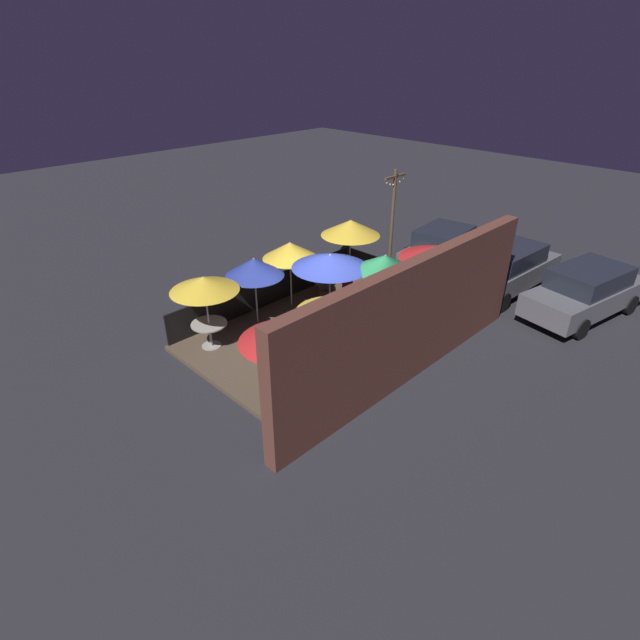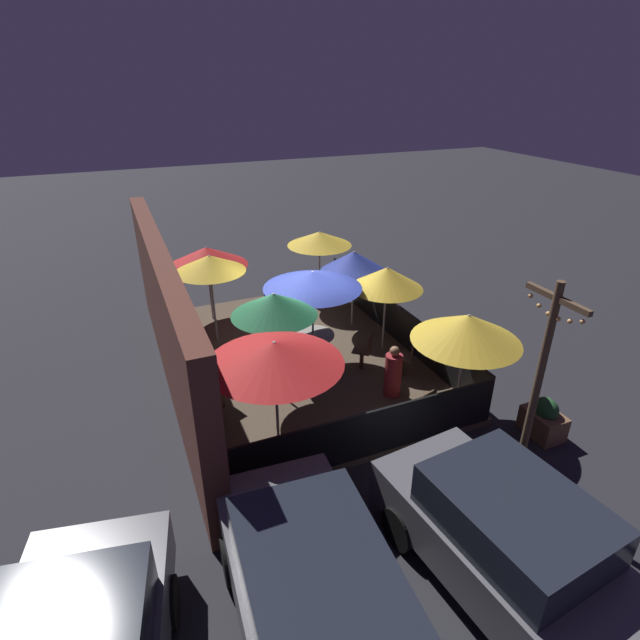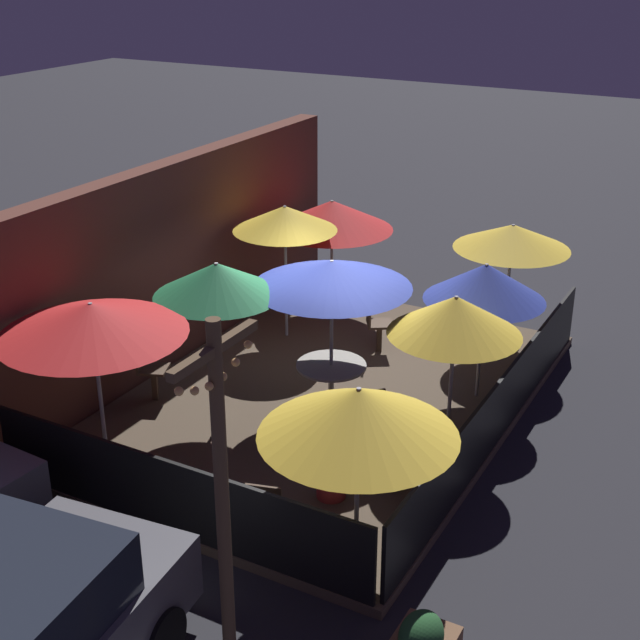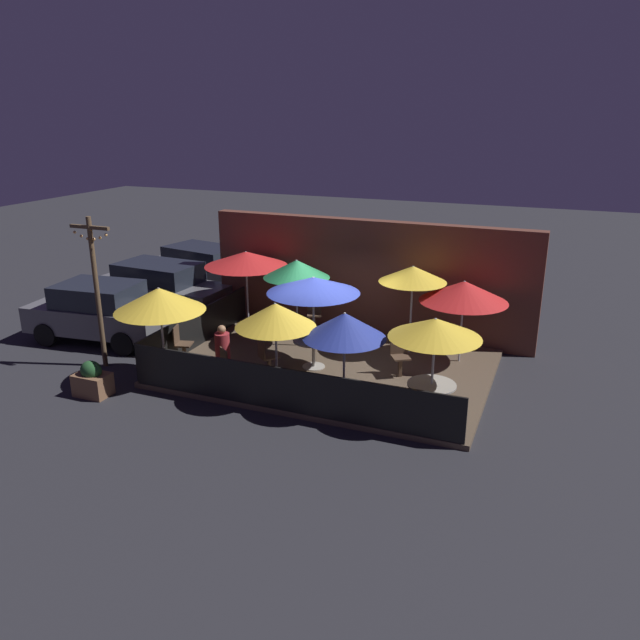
% 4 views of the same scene
% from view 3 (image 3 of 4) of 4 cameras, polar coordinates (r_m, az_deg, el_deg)
% --- Properties ---
extents(ground_plane, '(60.00, 60.00, 0.00)m').
position_cam_3_polar(ground_plane, '(13.28, 0.50, -5.26)').
color(ground_plane, '#26262B').
extents(patio_deck, '(7.60, 5.31, 0.12)m').
position_cam_3_polar(patio_deck, '(13.25, 0.51, -5.04)').
color(patio_deck, brown).
rests_on(patio_deck, ground_plane).
extents(building_wall, '(9.20, 0.36, 3.24)m').
position_cam_3_polar(building_wall, '(14.08, -9.89, 3.34)').
color(building_wall, brown).
rests_on(building_wall, ground_plane).
extents(fence_front, '(7.40, 0.05, 0.95)m').
position_cam_3_polar(fence_front, '(12.13, 11.50, -5.53)').
color(fence_front, black).
rests_on(fence_front, patio_deck).
extents(fence_side_left, '(0.05, 5.11, 0.95)m').
position_cam_3_polar(fence_side_left, '(10.29, -9.63, -11.08)').
color(fence_side_left, black).
rests_on(fence_side_left, patio_deck).
extents(patio_umbrella_0, '(2.20, 2.20, 2.26)m').
position_cam_3_polar(patio_umbrella_0, '(11.99, 0.76, 2.96)').
color(patio_umbrella_0, '#B2B2B7').
rests_on(patio_umbrella_0, patio_deck).
extents(patio_umbrella_1, '(1.84, 1.84, 2.11)m').
position_cam_3_polar(patio_umbrella_1, '(14.32, 12.21, 5.23)').
color(patio_umbrella_1, '#B2B2B7').
rests_on(patio_umbrella_1, patio_deck).
extents(patio_umbrella_2, '(1.72, 1.72, 2.32)m').
position_cam_3_polar(patio_umbrella_2, '(11.80, -6.61, 2.59)').
color(patio_umbrella_2, '#B2B2B7').
rests_on(patio_umbrella_2, patio_deck).
extents(patio_umbrella_3, '(2.05, 2.05, 2.17)m').
position_cam_3_polar(patio_umbrella_3, '(8.87, 2.48, -5.92)').
color(patio_umbrella_3, '#B2B2B7').
rests_on(patio_umbrella_3, patio_deck).
extents(patio_umbrella_4, '(1.73, 1.73, 2.06)m').
position_cam_3_polar(patio_umbrella_4, '(12.67, 10.54, 2.39)').
color(patio_umbrella_4, '#B2B2B7').
rests_on(patio_umbrella_4, patio_deck).
extents(patio_umbrella_5, '(1.72, 1.72, 2.13)m').
position_cam_3_polar(patio_umbrella_5, '(11.29, 8.65, 0.28)').
color(patio_umbrella_5, '#B2B2B7').
rests_on(patio_umbrella_5, patio_deck).
extents(patio_umbrella_6, '(2.14, 2.14, 2.06)m').
position_cam_3_polar(patio_umbrella_6, '(15.52, 0.77, 6.74)').
color(patio_umbrella_6, '#B2B2B7').
rests_on(patio_umbrella_6, patio_deck).
extents(patio_umbrella_7, '(1.70, 1.70, 2.27)m').
position_cam_3_polar(patio_umbrella_7, '(14.43, -2.26, 6.52)').
color(patio_umbrella_7, '#B2B2B7').
rests_on(patio_umbrella_7, patio_deck).
extents(patio_umbrella_8, '(2.29, 2.29, 2.27)m').
position_cam_3_polar(patio_umbrella_8, '(10.89, -14.40, 0.07)').
color(patio_umbrella_8, '#B2B2B7').
rests_on(patio_umbrella_8, patio_deck).
extents(dining_table_0, '(0.99, 0.99, 0.71)m').
position_cam_3_polar(dining_table_0, '(12.59, 0.72, -3.43)').
color(dining_table_0, '#9E998E').
rests_on(dining_table_0, patio_deck).
extents(dining_table_1, '(0.99, 0.99, 0.72)m').
position_cam_3_polar(dining_table_1, '(14.78, 11.77, 0.32)').
color(dining_table_1, '#9E998E').
rests_on(dining_table_1, patio_deck).
extents(patio_chair_0, '(0.56, 0.56, 0.95)m').
position_cam_3_polar(patio_chair_0, '(11.60, 3.00, -6.18)').
color(patio_chair_0, '#4C3828').
rests_on(patio_chair_0, patio_deck).
extents(patio_chair_1, '(0.55, 0.55, 0.94)m').
position_cam_3_polar(patio_chair_1, '(14.40, 3.58, -0.11)').
color(patio_chair_1, '#4C3828').
rests_on(patio_chair_1, patio_deck).
extents(patio_chair_2, '(0.52, 0.52, 0.95)m').
position_cam_3_polar(patio_chair_2, '(13.11, -10.89, -2.95)').
color(patio_chair_2, '#4C3828').
rests_on(patio_chair_2, patio_deck).
extents(patio_chair_3, '(0.49, 0.49, 0.92)m').
position_cam_3_polar(patio_chair_3, '(9.88, -3.42, -12.21)').
color(patio_chair_3, '#4C3828').
rests_on(patio_chair_3, patio_deck).
extents(patio_chair_4, '(0.56, 0.56, 0.90)m').
position_cam_3_polar(patio_chair_4, '(10.92, 5.36, -8.54)').
color(patio_chair_4, '#4C3828').
rests_on(patio_chair_4, patio_deck).
extents(patron_0, '(0.40, 0.40, 1.15)m').
position_cam_3_polar(patron_0, '(10.72, 0.73, -8.94)').
color(patron_0, maroon).
rests_on(patron_0, patio_deck).
extents(light_post, '(1.10, 0.12, 3.73)m').
position_cam_3_polar(light_post, '(7.50, -6.27, -11.51)').
color(light_post, brown).
rests_on(light_post, ground_plane).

